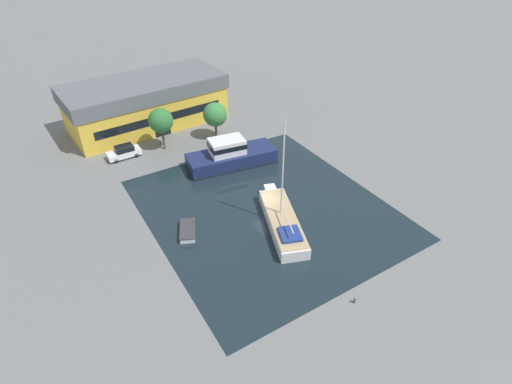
% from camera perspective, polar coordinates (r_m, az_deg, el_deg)
% --- Properties ---
extents(ground_plane, '(440.00, 440.00, 0.00)m').
position_cam_1_polar(ground_plane, '(44.87, 1.39, -2.35)').
color(ground_plane, slate).
extents(water_canal, '(24.71, 27.64, 0.01)m').
position_cam_1_polar(water_canal, '(44.87, 1.39, -2.34)').
color(water_canal, black).
rests_on(water_canal, ground).
extents(warehouse_building, '(24.14, 12.09, 6.94)m').
position_cam_1_polar(warehouse_building, '(64.38, -15.40, 12.27)').
color(warehouse_building, gold).
rests_on(warehouse_building, ground).
extents(quay_tree_near_building, '(3.34, 3.34, 5.97)m').
position_cam_1_polar(quay_tree_near_building, '(55.88, -13.46, 9.88)').
color(quay_tree_near_building, brown).
rests_on(quay_tree_near_building, ground).
extents(quay_tree_by_water, '(3.43, 3.43, 5.38)m').
position_cam_1_polar(quay_tree_by_water, '(57.99, -5.87, 10.93)').
color(quay_tree_by_water, brown).
rests_on(quay_tree_by_water, ground).
extents(parked_car, '(4.44, 1.96, 1.67)m').
position_cam_1_polar(parked_car, '(56.72, -18.33, 5.46)').
color(parked_car, silver).
rests_on(parked_car, ground).
extents(sailboat_moored, '(6.35, 11.68, 11.94)m').
position_cam_1_polar(sailboat_moored, '(42.07, 3.75, -4.11)').
color(sailboat_moored, silver).
rests_on(sailboat_moored, water_canal).
extents(motor_cruiser, '(12.07, 5.70, 3.76)m').
position_cam_1_polar(motor_cruiser, '(52.10, -3.67, 5.25)').
color(motor_cruiser, '#19234C').
rests_on(motor_cruiser, water_canal).
extents(small_dinghy, '(2.81, 3.72, 0.66)m').
position_cam_1_polar(small_dinghy, '(41.97, -9.73, -5.46)').
color(small_dinghy, silver).
rests_on(small_dinghy, water_canal).
extents(mooring_bollard, '(0.22, 0.22, 0.54)m').
position_cam_1_polar(mooring_bollard, '(36.11, 13.90, -14.80)').
color(mooring_bollard, '#47474C').
rests_on(mooring_bollard, ground).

